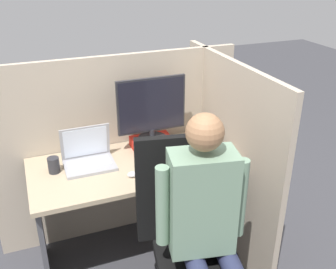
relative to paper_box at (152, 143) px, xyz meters
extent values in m
cube|color=tan|center=(-0.20, 0.18, -0.09)|extent=(1.81, 0.04, 1.38)
cube|color=tan|center=(0.48, -0.23, -0.09)|extent=(0.04, 1.28, 1.38)
cube|color=tan|center=(-0.20, -0.17, -0.05)|extent=(1.31, 0.65, 0.03)
cube|color=#4C4C51|center=(-0.82, -0.17, -0.42)|extent=(0.03, 0.55, 0.72)
cube|color=#4C4C51|center=(0.42, -0.17, -0.42)|extent=(0.03, 0.55, 0.72)
cube|color=red|center=(0.00, 0.00, 0.00)|extent=(0.28, 0.21, 0.07)
cylinder|color=#232328|center=(0.00, 0.00, 0.04)|extent=(0.20, 0.20, 0.01)
cylinder|color=#232328|center=(0.00, 0.00, 0.08)|extent=(0.04, 0.04, 0.06)
cube|color=#232328|center=(0.00, 0.00, 0.28)|extent=(0.48, 0.02, 0.38)
cube|color=black|center=(0.00, -0.01, 0.28)|extent=(0.45, 0.00, 0.35)
cube|color=#99999E|center=(-0.46, -0.11, -0.02)|extent=(0.32, 0.23, 0.02)
cube|color=silver|center=(-0.46, -0.09, -0.01)|extent=(0.27, 0.13, 0.00)
cube|color=#99999E|center=(-0.46, -0.01, 0.10)|extent=(0.32, 0.04, 0.23)
cube|color=silver|center=(-0.46, -0.02, 0.10)|extent=(0.28, 0.03, 0.20)
ellipsoid|color=silver|center=(-0.24, -0.32, -0.02)|extent=(0.07, 0.05, 0.03)
cube|color=black|center=(0.37, -0.17, -0.01)|extent=(0.05, 0.16, 0.06)
cone|color=orange|center=(-0.04, -0.34, -0.01)|extent=(0.04, 0.13, 0.04)
cylinder|color=green|center=(-0.04, -0.27, -0.01)|extent=(0.02, 0.02, 0.02)
cube|color=black|center=(-0.02, -0.84, -0.37)|extent=(0.54, 0.54, 0.07)
cube|color=black|center=(-0.07, -0.58, 0.00)|extent=(0.44, 0.13, 0.66)
cylinder|color=#282D4C|center=(0.09, -0.99, -0.28)|extent=(0.17, 0.36, 0.11)
cube|color=gray|center=(-0.02, -0.84, 0.06)|extent=(0.37, 0.26, 0.57)
sphere|color=#9E704C|center=(-0.02, -0.84, 0.45)|extent=(0.19, 0.19, 0.19)
cylinder|color=gray|center=(-0.22, -0.80, 0.06)|extent=(0.07, 0.07, 0.45)
cylinder|color=gray|center=(0.18, -0.88, 0.06)|extent=(0.07, 0.07, 0.45)
cylinder|color=#232328|center=(0.34, -0.01, 0.01)|extent=(0.08, 0.08, 0.10)
cylinder|color=#28282D|center=(-0.68, -0.10, 0.02)|extent=(0.07, 0.07, 0.10)
camera|label=1|loc=(-0.79, -2.33, 1.23)|focal=42.00mm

